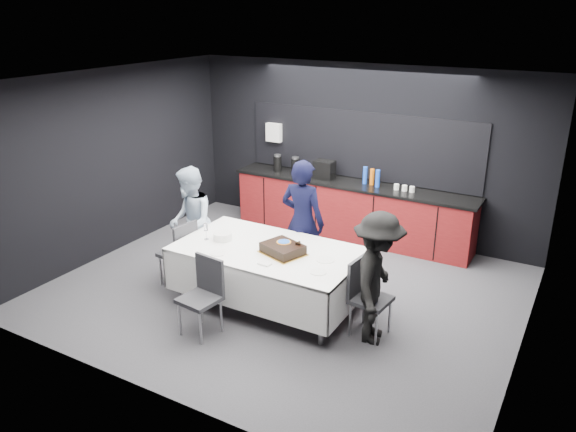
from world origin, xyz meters
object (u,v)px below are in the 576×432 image
at_px(chair_left, 181,249).
at_px(person_left, 191,222).
at_px(chair_near, 204,290).
at_px(person_center, 302,222).
at_px(person_right, 377,278).
at_px(chair_right, 365,291).
at_px(champagne_flute, 206,228).
at_px(cake_assembly, 283,249).
at_px(plate_stack, 223,236).
at_px(party_table, 268,258).

relative_size(chair_left, person_left, 0.59).
height_order(chair_near, person_left, person_left).
bearing_deg(chair_left, person_center, 34.88).
bearing_deg(person_center, person_right, 147.72).
height_order(chair_right, person_left, person_left).
height_order(champagne_flute, chair_near, champagne_flute).
distance_m(cake_assembly, chair_left, 1.58).
xyz_separation_m(person_center, person_right, (1.43, -0.91, -0.10)).
relative_size(plate_stack, person_left, 0.15).
bearing_deg(person_left, plate_stack, 30.52).
xyz_separation_m(champagne_flute, chair_right, (2.18, 0.13, -0.40)).
height_order(chair_left, person_center, person_center).
distance_m(plate_stack, chair_right, 2.00).
bearing_deg(party_table, person_center, 86.21).
height_order(chair_left, person_right, person_right).
relative_size(person_left, person_right, 1.01).
bearing_deg(person_right, plate_stack, 76.56).
xyz_separation_m(chair_left, chair_near, (0.99, -0.78, 0.00)).
relative_size(chair_right, person_center, 0.53).
bearing_deg(chair_left, plate_stack, 7.49).
distance_m(person_center, person_left, 1.58).
distance_m(chair_left, person_right, 2.80).
xyz_separation_m(chair_left, person_center, (1.36, 0.95, 0.34)).
distance_m(party_table, person_right, 1.50).
relative_size(party_table, person_right, 1.49).
relative_size(plate_stack, person_right, 0.15).
bearing_deg(person_center, chair_left, 34.90).
height_order(champagne_flute, chair_left, champagne_flute).
relative_size(party_table, person_left, 1.48).
xyz_separation_m(chair_near, person_center, (0.37, 1.73, 0.34)).
bearing_deg(cake_assembly, chair_near, -122.18).
relative_size(party_table, person_center, 1.33).
height_order(party_table, plate_stack, plate_stack).
relative_size(cake_assembly, chair_right, 0.66).
relative_size(chair_right, person_right, 0.59).
distance_m(party_table, person_left, 1.44).
relative_size(cake_assembly, chair_left, 0.66).
bearing_deg(plate_stack, chair_left, -172.51).
xyz_separation_m(person_left, person_right, (2.90, -0.32, -0.01)).
bearing_deg(chair_near, person_left, 133.89).
relative_size(champagne_flute, person_right, 0.14).
height_order(cake_assembly, person_left, person_left).
bearing_deg(party_table, person_right, -3.87).
xyz_separation_m(cake_assembly, champagne_flute, (-1.09, -0.11, 0.09)).
relative_size(plate_stack, chair_left, 0.26).
bearing_deg(chair_near, cake_assembly, 57.82).
distance_m(cake_assembly, person_left, 1.67).
distance_m(chair_left, person_left, 0.45).
height_order(cake_assembly, plate_stack, cake_assembly).
relative_size(cake_assembly, plate_stack, 2.55).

